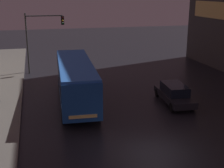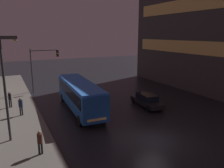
{
  "view_description": "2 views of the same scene",
  "coord_description": "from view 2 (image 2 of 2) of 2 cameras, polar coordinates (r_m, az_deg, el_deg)",
  "views": [
    {
      "loc": [
        -5.79,
        -13.79,
        8.25
      ],
      "look_at": [
        -0.09,
        8.81,
        1.34
      ],
      "focal_mm": 50.0,
      "sensor_mm": 36.0,
      "label": 1
    },
    {
      "loc": [
        -9.98,
        -12.57,
        8.16
      ],
      "look_at": [
        1.54,
        10.24,
        2.28
      ],
      "focal_mm": 35.0,
      "sensor_mm": 36.0,
      "label": 2
    }
  ],
  "objects": [
    {
      "name": "sidewalk_left",
      "position": [
        23.99,
        -23.02,
        -7.82
      ],
      "size": [
        4.0,
        48.0,
        0.15
      ],
      "color": "#56514C",
      "rests_on": "ground"
    },
    {
      "name": "pedestrian_near",
      "position": [
        26.76,
        -25.14,
        -3.42
      ],
      "size": [
        0.43,
        0.43,
        1.79
      ],
      "rotation": [
        0.0,
        0.0,
        2.72
      ],
      "color": "black",
      "rests_on": "sidewalk_left"
    },
    {
      "name": "ground_plane",
      "position": [
        18.0,
        10.71,
        -14.24
      ],
      "size": [
        120.0,
        120.0,
        0.0
      ],
      "primitive_type": "plane",
      "color": "black"
    },
    {
      "name": "traffic_light_main",
      "position": [
        32.37,
        -17.98,
        5.41
      ],
      "size": [
        3.93,
        0.35,
        6.22
      ],
      "color": "#2D2D2D",
      "rests_on": "ground"
    },
    {
      "name": "pedestrian_far",
      "position": [
        15.93,
        -18.32,
        -13.85
      ],
      "size": [
        0.45,
        0.45,
        1.72
      ],
      "rotation": [
        0.0,
        0.0,
        5.06
      ],
      "color": "black",
      "rests_on": "sidewalk_left"
    },
    {
      "name": "building_right_block",
      "position": [
        37.91,
        23.04,
        14.02
      ],
      "size": [
        10.07,
        22.03,
        19.05
      ],
      "color": "#383333",
      "rests_on": "ground"
    },
    {
      "name": "bus_near",
      "position": [
        23.68,
        -8.4,
        -2.39
      ],
      "size": [
        3.11,
        10.96,
        3.16
      ],
      "rotation": [
        0.0,
        0.0,
        3.08
      ],
      "color": "#194793",
      "rests_on": "ground"
    },
    {
      "name": "street_lamp_sidewalk",
      "position": [
        17.53,
        -25.79,
        2.47
      ],
      "size": [
        1.25,
        0.36,
        7.91
      ],
      "color": "#2D2D2D",
      "rests_on": "sidewalk_left"
    },
    {
      "name": "car_taxi",
      "position": [
        25.4,
        9.06,
        -4.15
      ],
      "size": [
        2.11,
        4.9,
        1.49
      ],
      "rotation": [
        0.0,
        0.0,
        3.07
      ],
      "color": "black",
      "rests_on": "ground"
    },
    {
      "name": "pedestrian_mid",
      "position": [
        23.7,
        -22.75,
        -5.01
      ],
      "size": [
        0.43,
        0.43,
        1.84
      ],
      "rotation": [
        0.0,
        0.0,
        3.2
      ],
      "color": "black",
      "rests_on": "sidewalk_left"
    }
  ]
}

